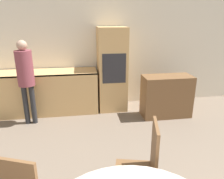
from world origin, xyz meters
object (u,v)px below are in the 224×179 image
Objects in this scene: chair_far_right at (145,165)px; person_standing at (25,74)px; sideboard at (166,96)px; oven_unit at (112,70)px.

person_standing is (-1.56, 2.25, 0.43)m from chair_far_right.
chair_far_right is at bearing -55.32° from person_standing.
sideboard is 2.47m from chair_far_right.
oven_unit is 1.73m from person_standing.
oven_unit is 2.77m from chair_far_right.
person_standing reaches higher than sideboard.
oven_unit is 1.80× the size of sideboard.
person_standing is (-1.65, -0.49, 0.10)m from oven_unit.
person_standing is at bearing -131.43° from chair_far_right.
person_standing reaches higher than chair_far_right.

